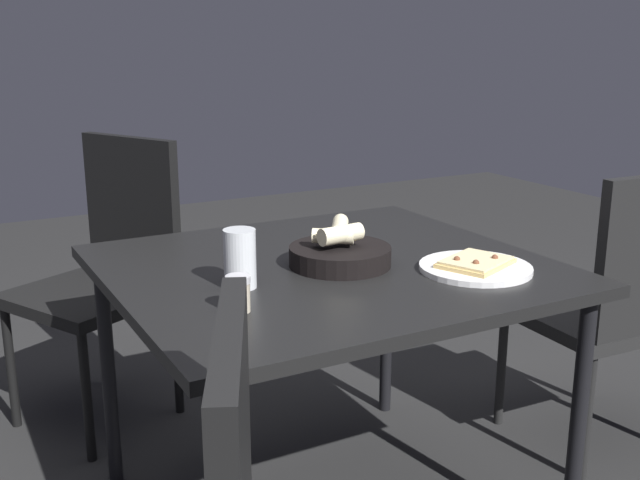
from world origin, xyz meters
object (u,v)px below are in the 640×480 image
(bread_basket, at_px, (340,252))
(chair_far, at_px, (109,262))
(pepper_shaker, at_px, (238,296))
(pizza_plate, at_px, (475,266))
(beer_glass, at_px, (240,262))
(dining_table, at_px, (327,286))
(chair_near, at_px, (618,297))

(bread_basket, relative_size, chair_far, 0.27)
(bread_basket, relative_size, pepper_shaker, 3.28)
(pizza_plate, xyz_separation_m, beer_glass, (0.16, 0.55, 0.05))
(dining_table, distance_m, pepper_shaker, 0.40)
(pizza_plate, distance_m, beer_glass, 0.57)
(beer_glass, xyz_separation_m, chair_near, (-0.06, -1.19, -0.26))
(beer_glass, xyz_separation_m, pepper_shaker, (-0.14, 0.06, -0.02))
(pizza_plate, height_order, bread_basket, bread_basket)
(pizza_plate, distance_m, chair_far, 1.28)
(beer_glass, distance_m, chair_far, 0.97)
(bread_basket, bearing_deg, pepper_shaker, 118.01)
(pizza_plate, relative_size, pepper_shaker, 3.54)
(chair_near, bearing_deg, bread_basket, 83.54)
(pepper_shaker, bearing_deg, chair_near, -86.21)
(dining_table, height_order, chair_far, chair_far)
(pizza_plate, height_order, pepper_shaker, pepper_shaker)
(pizza_plate, relative_size, chair_far, 0.29)
(chair_far, bearing_deg, dining_table, -158.42)
(pepper_shaker, bearing_deg, pizza_plate, -91.17)
(pizza_plate, relative_size, bread_basket, 1.08)
(beer_glass, distance_m, pepper_shaker, 0.16)
(pepper_shaker, bearing_deg, bread_basket, -61.99)
(pizza_plate, xyz_separation_m, chair_near, (0.10, -0.64, -0.22))
(dining_table, height_order, pepper_shaker, pepper_shaker)
(dining_table, xyz_separation_m, pizza_plate, (-0.22, -0.29, 0.07))
(pepper_shaker, height_order, chair_far, chair_far)
(pizza_plate, relative_size, beer_glass, 2.02)
(chair_far, bearing_deg, chair_near, -128.14)
(pizza_plate, bearing_deg, beer_glass, 74.19)
(bread_basket, xyz_separation_m, beer_glass, (-0.04, 0.28, 0.03))
(dining_table, relative_size, chair_near, 1.18)
(dining_table, relative_size, pizza_plate, 3.87)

